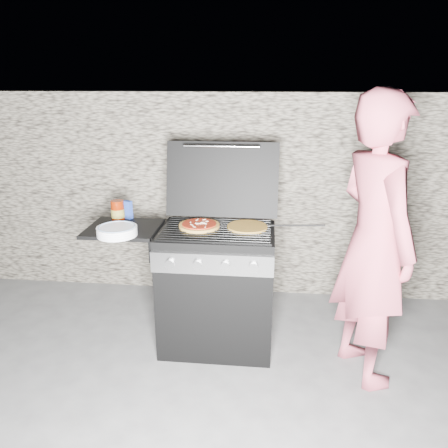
# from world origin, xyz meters

# --- Properties ---
(ground) EXTENTS (50.00, 50.00, 0.00)m
(ground) POSITION_xyz_m (0.00, 0.00, 0.00)
(ground) COLOR #4B4B4B
(stone_wall) EXTENTS (8.00, 0.35, 1.80)m
(stone_wall) POSITION_xyz_m (0.00, 1.05, 0.90)
(stone_wall) COLOR gray
(stone_wall) RESTS_ON ground
(gas_grill) EXTENTS (1.34, 0.79, 0.91)m
(gas_grill) POSITION_xyz_m (-0.25, 0.00, 0.46)
(gas_grill) COLOR black
(gas_grill) RESTS_ON ground
(pizza_topped) EXTENTS (0.34, 0.34, 0.03)m
(pizza_topped) POSITION_xyz_m (-0.13, 0.03, 0.93)
(pizza_topped) COLOR #E09746
(pizza_topped) RESTS_ON gas_grill
(pizza_plain) EXTENTS (0.35, 0.35, 0.02)m
(pizza_plain) POSITION_xyz_m (0.21, 0.05, 0.92)
(pizza_plain) COLOR gold
(pizza_plain) RESTS_ON gas_grill
(sauce_jar) EXTENTS (0.10, 0.10, 0.15)m
(sauce_jar) POSITION_xyz_m (-0.76, 0.16, 0.98)
(sauce_jar) COLOR #701A04
(sauce_jar) RESTS_ON gas_grill
(blue_carton) EXTENTS (0.07, 0.06, 0.14)m
(blue_carton) POSITION_xyz_m (-0.69, 0.20, 0.97)
(blue_carton) COLOR #213A93
(blue_carton) RESTS_ON gas_grill
(plate_stack) EXTENTS (0.36, 0.36, 0.06)m
(plate_stack) POSITION_xyz_m (-0.65, -0.17, 0.93)
(plate_stack) COLOR white
(plate_stack) RESTS_ON gas_grill
(person) EXTENTS (0.66, 0.79, 1.86)m
(person) POSITION_xyz_m (1.01, -0.21, 0.93)
(person) COLOR #B74A5C
(person) RESTS_ON ground
(tongs) EXTENTS (0.42, 0.20, 0.09)m
(tongs) POSITION_xyz_m (0.52, 0.00, 0.96)
(tongs) COLOR black
(tongs) RESTS_ON gas_grill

